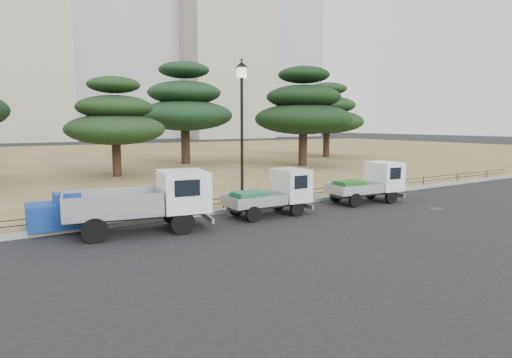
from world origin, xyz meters
TOP-DOWN VIEW (x-y plane):
  - ground at (0.00, 0.00)m, footprint 220.00×220.00m
  - lawn at (0.00, 30.60)m, footprint 120.00×56.00m
  - curb at (0.00, 2.60)m, footprint 120.00×0.25m
  - truck_large at (-4.43, 1.34)m, footprint 4.53×2.37m
  - truck_kei_front at (0.32, 1.28)m, footprint 3.20×1.41m
  - truck_kei_rear at (5.32, 1.25)m, footprint 3.40×1.70m
  - street_lamp at (-0.09, 2.90)m, footprint 0.50×0.50m
  - pipe_fence at (0.00, 2.75)m, footprint 38.00×0.04m
  - tarp_pile at (-6.86, 2.84)m, footprint 1.68×1.25m
  - manhole at (6.50, -1.20)m, footprint 0.60×0.60m
  - pine_center_left at (-1.89, 15.15)m, footprint 5.96×5.96m
  - pine_center_right at (5.05, 20.90)m, footprint 7.66×7.66m
  - pine_east_near at (12.10, 14.51)m, footprint 7.46×7.46m
  - pine_east_far at (19.63, 20.37)m, footprint 7.16×7.16m
  - tower_east at (40.00, 82.00)m, footprint 20.00×18.00m
  - tower_far_east at (58.00, 90.00)m, footprint 24.00×20.00m
  - radio_tower at (72.00, 85.00)m, footprint 1.80×1.80m

SIDE VIEW (x-z plane):
  - ground at x=0.00m, z-range 0.00..0.00m
  - manhole at x=6.50m, z-range 0.00..0.01m
  - lawn at x=0.00m, z-range 0.00..0.15m
  - curb at x=0.00m, z-range 0.00..0.16m
  - pipe_fence at x=0.00m, z-range 0.24..0.64m
  - tarp_pile at x=-6.86m, z-range 0.04..1.14m
  - truck_kei_front at x=0.32m, z-range 0.00..1.68m
  - truck_kei_rear at x=5.32m, z-range 0.00..1.72m
  - truck_large at x=-4.43m, z-range 0.10..1.98m
  - pine_center_left at x=-1.89m, z-range 0.62..6.68m
  - street_lamp at x=-0.09m, z-range 1.14..6.75m
  - pine_east_far at x=19.63m, z-range 0.70..7.89m
  - pine_east_near at x=12.10m, z-range 0.73..8.27m
  - pine_center_right at x=5.05m, z-range 0.79..8.92m
  - tower_east at x=40.00m, z-range 0.00..48.00m
  - radio_tower at x=72.00m, z-range -1.46..61.54m
  - tower_far_east at x=58.00m, z-range 0.00..70.00m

